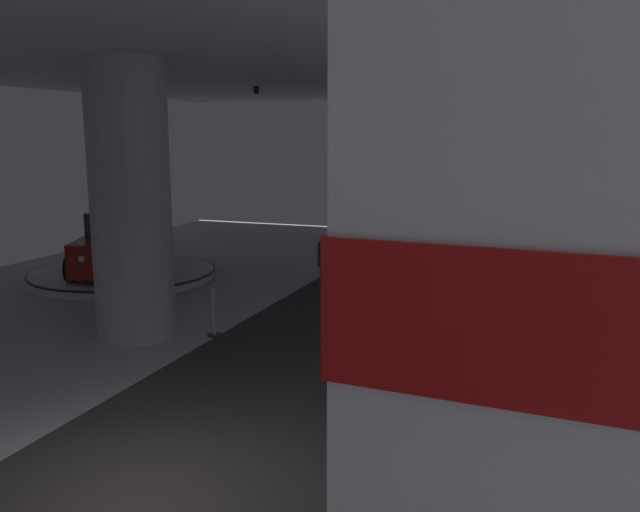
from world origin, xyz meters
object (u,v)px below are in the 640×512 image
Objects in this scene: display_platform_far_left at (124,274)px; visitor_walking_near at (324,261)px; display_car_far_left at (122,243)px; column_left at (131,202)px.

visitor_walking_near is at bearing 1.22° from display_platform_far_left.
visitor_walking_near is (6.02, 0.10, -0.11)m from display_car_far_left.
display_platform_far_left is at bearing 129.14° from column_left.
visitor_walking_near reaches higher than display_platform_far_left.
display_platform_far_left is at bearing -67.33° from display_car_far_left.
display_car_far_left is (-3.60, 4.43, -1.73)m from column_left.
display_car_far_left is at bearing 129.05° from column_left.
column_left reaches higher than display_car_far_left.
column_left is 1.06× the size of display_platform_far_left.
column_left is at bearing -50.86° from display_platform_far_left.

